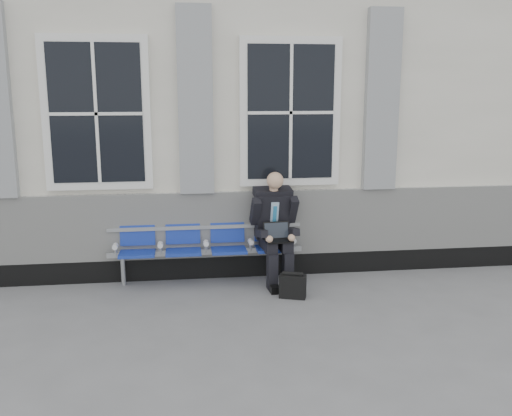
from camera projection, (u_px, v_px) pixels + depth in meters
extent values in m
plane|color=slate|center=(282.00, 316.00, 6.57)|extent=(70.00, 70.00, 0.00)
cube|color=white|center=(246.00, 116.00, 9.52)|extent=(14.00, 4.00, 4.20)
cube|color=black|center=(263.00, 265.00, 7.96)|extent=(14.00, 0.10, 0.30)
cube|color=silver|center=(264.00, 223.00, 7.83)|extent=(14.00, 0.08, 0.90)
cube|color=#919497|center=(195.00, 101.00, 7.35)|extent=(0.45, 0.14, 2.40)
cube|color=#919497|center=(382.00, 101.00, 7.67)|extent=(0.45, 0.14, 2.40)
cube|color=white|center=(97.00, 114.00, 7.24)|extent=(1.35, 0.10, 1.95)
cube|color=black|center=(96.00, 114.00, 7.19)|extent=(1.15, 0.02, 1.75)
cube|color=white|center=(290.00, 112.00, 7.56)|extent=(1.35, 0.10, 1.95)
cube|color=black|center=(291.00, 113.00, 7.51)|extent=(1.15, 0.02, 1.75)
cube|color=#9EA0A3|center=(206.00, 252.00, 7.64)|extent=(2.60, 0.07, 0.07)
cube|color=#9EA0A3|center=(205.00, 227.00, 7.69)|extent=(2.60, 0.05, 0.05)
cylinder|color=#9EA0A3|center=(123.00, 271.00, 7.54)|extent=(0.06, 0.06, 0.39)
cylinder|color=#9EA0A3|center=(286.00, 264.00, 7.82)|extent=(0.06, 0.06, 0.39)
cube|color=#112B99|center=(137.00, 254.00, 7.44)|extent=(0.46, 0.42, 0.07)
cube|color=#112B99|center=(138.00, 230.00, 7.59)|extent=(0.46, 0.10, 0.40)
cube|color=#112B99|center=(183.00, 252.00, 7.51)|extent=(0.46, 0.42, 0.07)
cube|color=#112B99|center=(183.00, 229.00, 7.66)|extent=(0.46, 0.10, 0.40)
cube|color=#112B99|center=(229.00, 250.00, 7.59)|extent=(0.46, 0.42, 0.07)
cube|color=#112B99|center=(227.00, 228.00, 7.74)|extent=(0.46, 0.10, 0.40)
cube|color=#112B99|center=(273.00, 249.00, 7.67)|extent=(0.46, 0.42, 0.07)
cube|color=#112B99|center=(271.00, 226.00, 7.82)|extent=(0.46, 0.10, 0.40)
cylinder|color=white|center=(115.00, 246.00, 7.41)|extent=(0.07, 0.12, 0.07)
cylinder|color=white|center=(160.00, 245.00, 7.48)|extent=(0.07, 0.12, 0.07)
cylinder|color=white|center=(206.00, 243.00, 7.56)|extent=(0.07, 0.12, 0.07)
cylinder|color=white|center=(251.00, 242.00, 7.64)|extent=(0.07, 0.12, 0.07)
cylinder|color=white|center=(293.00, 240.00, 7.71)|extent=(0.07, 0.12, 0.07)
cube|color=black|center=(273.00, 288.00, 7.34)|extent=(0.14, 0.28, 0.09)
cube|color=black|center=(289.00, 286.00, 7.39)|extent=(0.14, 0.28, 0.09)
cube|color=black|center=(272.00, 272.00, 7.36)|extent=(0.14, 0.15, 0.47)
cube|color=black|center=(288.00, 270.00, 7.41)|extent=(0.14, 0.15, 0.47)
cube|color=black|center=(268.00, 244.00, 7.52)|extent=(0.19, 0.49, 0.15)
cube|color=black|center=(283.00, 244.00, 7.57)|extent=(0.19, 0.49, 0.15)
cube|color=black|center=(272.00, 215.00, 7.67)|extent=(0.47, 0.40, 0.67)
cube|color=#A8C4DD|center=(274.00, 216.00, 7.55)|extent=(0.11, 0.11, 0.38)
cube|color=teal|center=(275.00, 217.00, 7.54)|extent=(0.05, 0.09, 0.31)
cube|color=black|center=(273.00, 192.00, 7.58)|extent=(0.53, 0.29, 0.15)
cylinder|color=#DCAD89|center=(274.00, 188.00, 7.51)|extent=(0.12, 0.12, 0.11)
sphere|color=#DCAD89|center=(275.00, 180.00, 7.43)|extent=(0.22, 0.22, 0.22)
cube|color=black|center=(255.00, 211.00, 7.50)|extent=(0.13, 0.31, 0.39)
cube|color=black|center=(292.00, 210.00, 7.61)|extent=(0.13, 0.31, 0.39)
cube|color=black|center=(262.00, 233.00, 7.38)|extent=(0.12, 0.34, 0.15)
cube|color=black|center=(293.00, 232.00, 7.47)|extent=(0.12, 0.34, 0.15)
sphere|color=#DCAD89|center=(269.00, 239.00, 7.26)|extent=(0.09, 0.09, 0.09)
sphere|color=#DCAD89|center=(292.00, 238.00, 7.33)|extent=(0.09, 0.09, 0.09)
cube|color=black|center=(279.00, 241.00, 7.39)|extent=(0.37, 0.27, 0.02)
cube|color=black|center=(276.00, 230.00, 7.48)|extent=(0.36, 0.12, 0.22)
cube|color=black|center=(277.00, 230.00, 7.47)|extent=(0.32, 0.10, 0.19)
cube|color=black|center=(293.00, 286.00, 7.09)|extent=(0.36, 0.24, 0.29)
cylinder|color=black|center=(293.00, 274.00, 7.06)|extent=(0.26, 0.13, 0.05)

